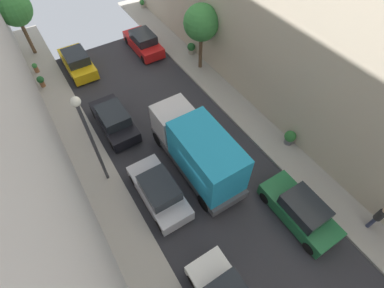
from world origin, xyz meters
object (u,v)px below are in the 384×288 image
Objects in this scene: potted_plant_2 at (142,4)px; potted_plant_3 at (41,81)px; parked_car_left_2 at (159,191)px; lamp_post at (88,132)px; potted_plant_0 at (191,48)px; delivery_truck at (198,150)px; parked_car_left_3 at (114,120)px; potted_plant_4 at (290,137)px; potted_plant_5 at (35,68)px; parked_car_right_2 at (300,211)px; pedestrian at (378,217)px; street_tree_1 at (201,23)px; parked_car_left_4 at (77,62)px; street_tree_2 at (14,9)px; parked_car_right_3 at (143,42)px.

potted_plant_3 is at bearing -149.31° from potted_plant_2.
lamp_post reaches higher than parked_car_left_2.
delivery_truck is at bearing -120.35° from potted_plant_0.
potted_plant_4 is at bearing -39.37° from parked_car_left_3.
delivery_truck reaches higher than parked_car_left_2.
parked_car_left_2 reaches higher than potted_plant_5.
pedestrian is at bearing -40.61° from parked_car_right_2.
parked_car_left_2 is 2.44× the size of pedestrian.
street_tree_1 is (7.98, 8.28, 2.99)m from parked_car_left_2.
street_tree_1 reaches higher than potted_plant_2.
parked_car_right_2 is at bearing -44.99° from lamp_post.
potted_plant_4 reaches higher than potted_plant_2.
pedestrian is at bearing -93.00° from potted_plant_4.
parked_car_left_3 is 7.11m from parked_car_left_4.
potted_plant_3 is (-11.25, 2.27, -0.00)m from potted_plant_0.
lamp_post is at bearing -150.17° from street_tree_1.
lamp_post is (-1.90, -10.45, 3.32)m from parked_car_left_4.
potted_plant_0 is at bearing 78.77° from parked_car_right_2.
potted_plant_5 is (-2.86, 8.41, -0.18)m from parked_car_left_3.
potted_plant_2 is at bearing 87.91° from street_tree_1.
pedestrian is at bearing -90.71° from potted_plant_2.
delivery_truck reaches higher than potted_plant_4.
street_tree_1 is 13.57m from street_tree_2.
street_tree_1 is (5.28, 7.77, 1.93)m from delivery_truck.
parked_car_left_3 is at bearing 60.37° from lamp_post.
potted_plant_0 is 0.15× the size of lamp_post.
parked_car_right_3 is at bearing 67.06° from parked_car_left_2.
potted_plant_0 is 11.97m from potted_plant_5.
parked_car_left_3 is 11.74m from street_tree_2.
parked_car_right_2 is at bearing -73.07° from parked_car_left_4.
parked_car_left_2 is at bearing -90.00° from parked_car_left_4.
potted_plant_4 is (2.97, 3.77, -0.06)m from parked_car_right_2.
parked_car_left_2 is 12.76m from potted_plant_3.
parked_car_left_3 is 5.67× the size of potted_plant_5.
parked_car_left_4 is 3.15m from potted_plant_5.
pedestrian is 2.35× the size of potted_plant_2.
pedestrian is at bearing -68.08° from parked_car_left_4.
street_tree_2 is at bearing 109.73° from parked_car_right_2.
delivery_truck is 1.37× the size of street_tree_1.
potted_plant_2 is at bearing 58.10° from lamp_post.
parked_car_right_2 is 0.87× the size of street_tree_1.
delivery_truck is at bearing -63.60° from parked_car_left_3.
parked_car_left_2 is at bearing 139.16° from pedestrian.
parked_car_left_4 and parked_car_right_2 have the same top height.
parked_car_right_3 is 5.98m from street_tree_1.
parked_car_right_3 is 7.03m from potted_plant_2.
potted_plant_2 is 0.87× the size of potted_plant_3.
parked_car_right_2 reaches higher than potted_plant_2.
parked_car_right_3 is at bearing 119.95° from street_tree_1.
street_tree_2 is 5.21× the size of potted_plant_4.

